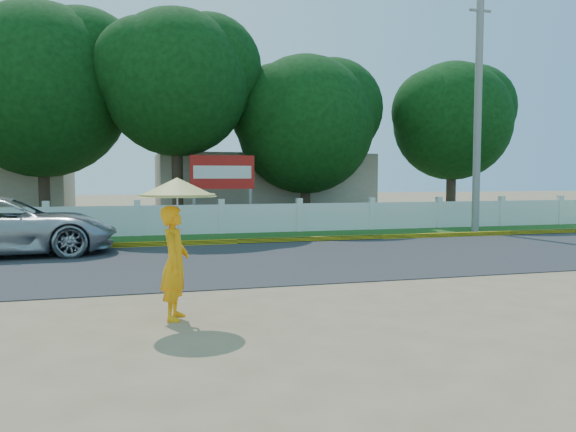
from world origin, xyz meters
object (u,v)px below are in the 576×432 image
object	(u,v)px
utility_pole	(478,112)
billboard	(222,176)
vehicle	(5,226)
monk_with_parasol	(176,227)

from	to	relation	value
utility_pole	billboard	distance (m)	10.03
vehicle	monk_with_parasol	xyz separation A→B (m)	(3.92, -8.02, 0.58)
utility_pole	vehicle	xyz separation A→B (m)	(-15.97, -2.31, -3.77)
monk_with_parasol	billboard	xyz separation A→B (m)	(2.76, 13.23, 0.76)
monk_with_parasol	billboard	bearing A→B (deg)	78.22
monk_with_parasol	billboard	world-z (taller)	billboard
utility_pole	vehicle	size ratio (longest dim) A/B	1.60
vehicle	billboard	distance (m)	8.58
monk_with_parasol	vehicle	bearing A→B (deg)	116.05
utility_pole	vehicle	world-z (taller)	utility_pole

